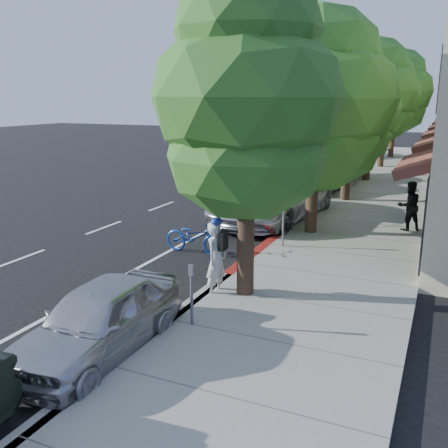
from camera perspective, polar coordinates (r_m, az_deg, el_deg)
The scene contains 18 objects.
ground at distance 13.92m, azimuth 2.03°, elevation -4.99°, with size 120.00×120.00×0.00m, color black.
sidewalk at distance 20.84m, azimuth 16.34°, elevation 1.20°, with size 4.60×56.00×0.15m, color gray.
curb at distance 21.26m, azimuth 10.21°, elevation 1.81°, with size 0.30×56.00×0.15m, color #9E998E.
curb_red_segment at distance 14.78m, azimuth 3.50°, elevation -3.54°, with size 0.32×4.00×0.15m, color maroon.
street_tree_0 at distance 10.94m, azimuth 2.66°, elevation 13.69°, with size 4.19×4.19×7.19m.
street_tree_1 at distance 16.67m, azimuth 10.48°, elevation 13.57°, with size 5.25×5.25×7.45m.
street_tree_2 at distance 22.55m, azimuth 14.21°, elevation 12.49°, with size 4.34×4.34×6.65m.
street_tree_3 at distance 28.46m, azimuth 16.54°, elevation 14.07°, with size 4.75×4.75×7.71m.
street_tree_4 at distance 34.41m, azimuth 17.97°, elevation 13.62°, with size 4.54×4.54×7.42m.
street_tree_5 at distance 40.38m, azimuth 19.03°, elevation 14.02°, with size 5.46×5.46×8.13m.
cyclist at distance 11.64m, azimuth -0.84°, elevation -4.16°, with size 0.66×0.44×1.82m, color beige.
bicycle at distance 15.03m, azimuth -3.41°, elevation -1.48°, with size 0.68×1.95×1.03m, color navy.
silver_suv at distance 19.02m, azimuth 5.44°, elevation 3.03°, with size 2.97×6.44×1.79m, color silver.
dark_sedan at distance 25.20m, azimuth 11.49°, elevation 5.24°, with size 1.57×4.51×1.48m, color black.
white_pickup at distance 28.31m, azimuth 12.87°, elevation 6.29°, with size 2.29×5.64×1.64m, color #BCBCBC.
dark_suv_far at distance 39.79m, azimuth 13.90°, elevation 8.62°, with size 2.19×5.43×1.85m, color black.
near_car_a at distance 9.49m, azimuth -14.10°, elevation -10.56°, with size 1.60×3.98×1.36m, color #B8B8BD.
pedestrian at distance 18.12m, azimuth 20.39°, elevation 1.95°, with size 0.82×0.64×1.69m, color black.
Camera 1 is at (4.93, -12.18, 4.60)m, focal length 40.00 mm.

